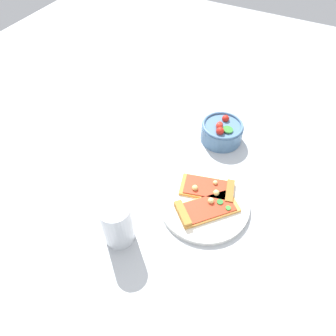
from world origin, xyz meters
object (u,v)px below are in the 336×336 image
Objects in this scene: pizza_slice_far at (204,209)px; salad_bowl at (222,131)px; plate at (204,204)px; pizza_slice_near at (210,189)px; paper_napkin at (123,137)px; soda_glass at (117,225)px.

salad_bowl is (-0.06, 0.28, 0.01)m from pizza_slice_far.
plate is 1.46× the size of pizza_slice_far.
pizza_slice_near is 0.22m from salad_bowl.
pizza_slice_near is at bearing -13.03° from paper_napkin.
salad_bowl is at bearing 103.51° from pizza_slice_near.
soda_glass is at bearing -122.58° from pizza_slice_near.
pizza_slice_near is at bearing -76.49° from salad_bowl.
pizza_slice_far is at bearing -77.66° from salad_bowl.
plate is at bearing 109.47° from pizza_slice_far.
paper_napkin is (-0.33, 0.12, -0.01)m from plate.
soda_glass is at bearing -134.51° from pizza_slice_far.
pizza_slice_near is 0.34m from paper_napkin.
pizza_slice_near is (-0.00, 0.04, 0.01)m from plate.
pizza_slice_near reaches higher than paper_napkin.
salad_bowl reaches higher than pizza_slice_far.
pizza_slice_far is 0.29m from salad_bowl.
plate is 0.36m from paper_napkin.
plate is at bearing -78.37° from salad_bowl.
paper_napkin is (-0.28, -0.14, -0.03)m from salad_bowl.
pizza_slice_far is 0.22m from soda_glass.
soda_glass reaches higher than salad_bowl.
salad_bowl is (-0.05, 0.26, 0.03)m from plate.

